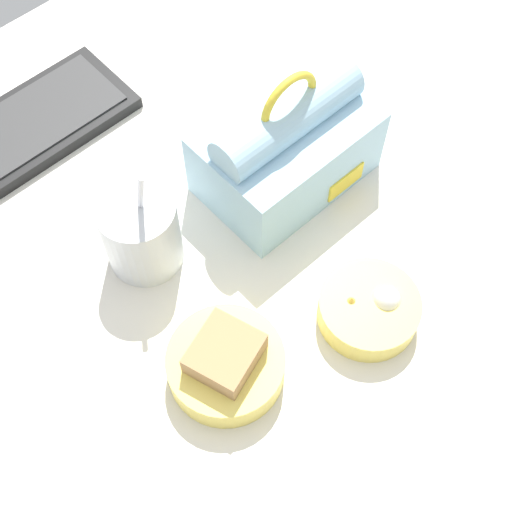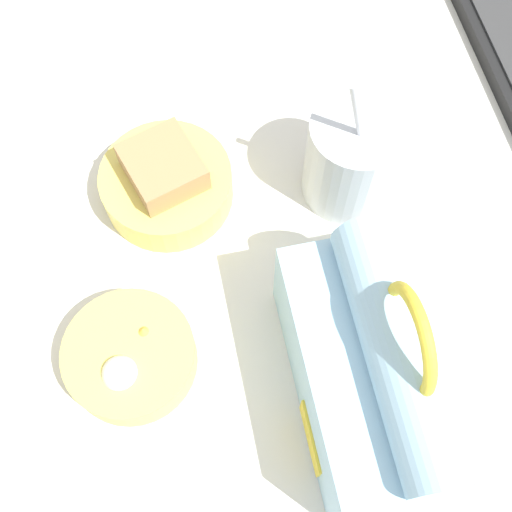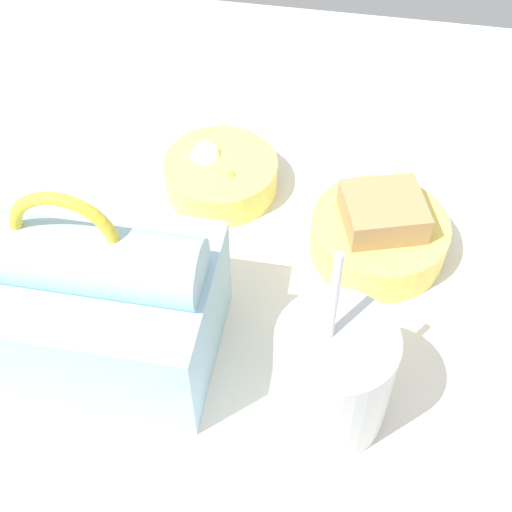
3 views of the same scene
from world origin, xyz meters
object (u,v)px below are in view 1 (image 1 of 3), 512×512
Objects in this scene: soup_cup at (141,231)px; bento_bowl_snacks at (369,309)px; lunch_bag at (286,147)px; bento_bowl_sandwich at (226,363)px.

bento_bowl_snacks is at bearing -59.77° from soup_cup.
soup_cup is (-21.32, 3.01, -0.95)cm from lunch_bag.
lunch_bag is 1.62× the size of bento_bowl_sandwich.
soup_cup is 28.85cm from bento_bowl_snacks.
bento_bowl_sandwich is 18.31cm from bento_bowl_snacks.
bento_bowl_sandwich is at bearing -98.70° from soup_cup.
soup_cup is 1.49× the size of bento_bowl_snacks.
soup_cup is at bearing 171.96° from lunch_bag.
lunch_bag is at bearing -8.04° from soup_cup.
soup_cup reaches higher than bento_bowl_snacks.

